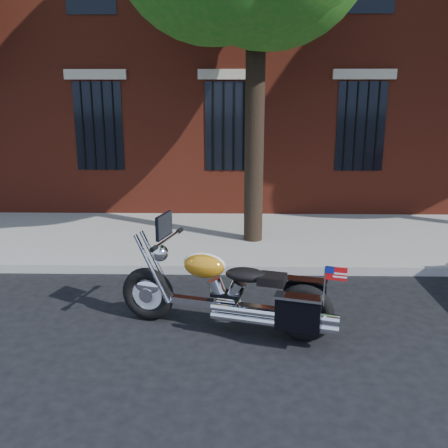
{
  "coord_description": "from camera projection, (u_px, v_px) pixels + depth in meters",
  "views": [
    {
      "loc": [
        0.13,
        -6.54,
        2.95
      ],
      "look_at": [
        -0.02,
        0.8,
        1.01
      ],
      "focal_mm": 40.0,
      "sensor_mm": 36.0,
      "label": 1
    }
  ],
  "objects": [
    {
      "name": "ground",
      "position": [
        224.0,
        307.0,
        7.08
      ],
      "size": [
        120.0,
        120.0,
        0.0
      ],
      "primitive_type": "plane",
      "color": "black",
      "rests_on": "ground"
    },
    {
      "name": "curb",
      "position": [
        226.0,
        269.0,
        8.39
      ],
      "size": [
        40.0,
        0.16,
        0.15
      ],
      "primitive_type": "cube",
      "color": "gray",
      "rests_on": "ground"
    },
    {
      "name": "sidewalk",
      "position": [
        228.0,
        238.0,
        10.21
      ],
      "size": [
        40.0,
        3.6,
        0.15
      ],
      "primitive_type": "cube",
      "color": "gray",
      "rests_on": "ground"
    },
    {
      "name": "motorcycle",
      "position": [
        234.0,
        295.0,
        6.24
      ],
      "size": [
        2.75,
        1.34,
        1.47
      ],
      "rotation": [
        0.0,
        0.0,
        -0.27
      ],
      "color": "black",
      "rests_on": "ground"
    }
  ]
}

